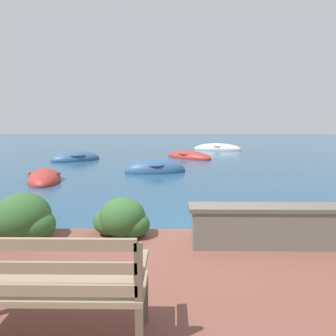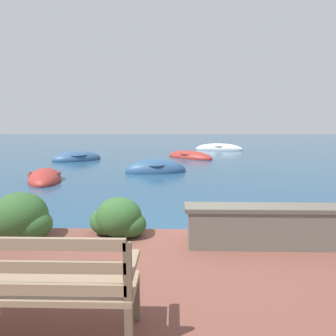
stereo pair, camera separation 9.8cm
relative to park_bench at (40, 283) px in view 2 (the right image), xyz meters
name	(u,v)px [view 2 (the right image)]	position (x,y,z in m)	size (l,w,h in m)	color
ground_plane	(187,242)	(1.26, 2.51, -0.70)	(80.00, 80.00, 0.00)	navy
park_bench	(40,283)	(0.00, 0.00, 0.00)	(1.51, 0.48, 0.93)	brown
stone_wall	(270,226)	(2.39, 1.86, -0.19)	(2.39, 0.39, 0.59)	#666056
hedge_clump_far_left	(20,218)	(-1.28, 2.11, -0.18)	(1.02, 0.74, 0.70)	#2D5628
hedge_clump_left	(118,219)	(0.19, 2.22, -0.22)	(0.88, 0.64, 0.60)	#2D5628
hedge_clump_centre	(237,223)	(2.00, 2.17, -0.26)	(0.77, 0.55, 0.52)	#426B33
rowboat_nearest	(45,179)	(-3.28, 7.53, -0.65)	(1.80, 2.59, 0.67)	#9E2D28
rowboat_mid	(156,170)	(0.32, 9.19, -0.63)	(2.46, 1.32, 0.89)	#2D517A
rowboat_far	(77,159)	(-3.87, 12.64, -0.63)	(2.69, 2.29, 0.81)	#2D517A
rowboat_outer	(190,157)	(1.86, 13.75, -0.65)	(2.83, 2.69, 0.68)	#9E2D28
rowboat_distant	(219,149)	(4.07, 18.25, -0.64)	(3.31, 1.60, 0.78)	silver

